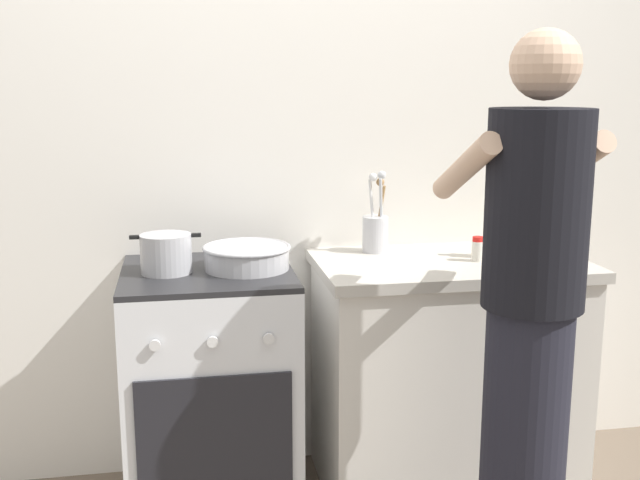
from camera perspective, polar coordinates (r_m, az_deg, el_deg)
The scene contains 9 objects.
back_wall at distance 3.10m, azimuth 1.47°, elevation 6.03°, with size 3.20×0.10×2.50m.
countertop at distance 3.05m, azimuth 9.31°, elevation -9.67°, with size 1.00×0.60×0.90m.
stove_range at distance 2.89m, azimuth -8.08°, elevation -10.94°, with size 0.60×0.62×0.90m.
pot at distance 2.72m, azimuth -11.33°, elevation -0.99°, with size 0.24×0.18×0.14m.
mixing_bowl at distance 2.74m, azimuth -5.44°, elevation -1.19°, with size 0.31×0.31×0.09m.
utensil_crock at distance 3.00m, azimuth 4.13°, elevation 0.78°, with size 0.10×0.10×0.32m.
spice_bottle at distance 2.91m, azimuth 11.58°, elevation -0.67°, with size 0.04×0.04×0.09m.
oil_bottle at distance 2.98m, azimuth 13.32°, elevation 0.45°, with size 0.06×0.06×0.22m.
person at distance 2.39m, azimuth 15.29°, elevation -5.65°, with size 0.41×0.50×1.70m.
Camera 1 is at (-0.43, -2.52, 1.55)m, focal length 43.23 mm.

